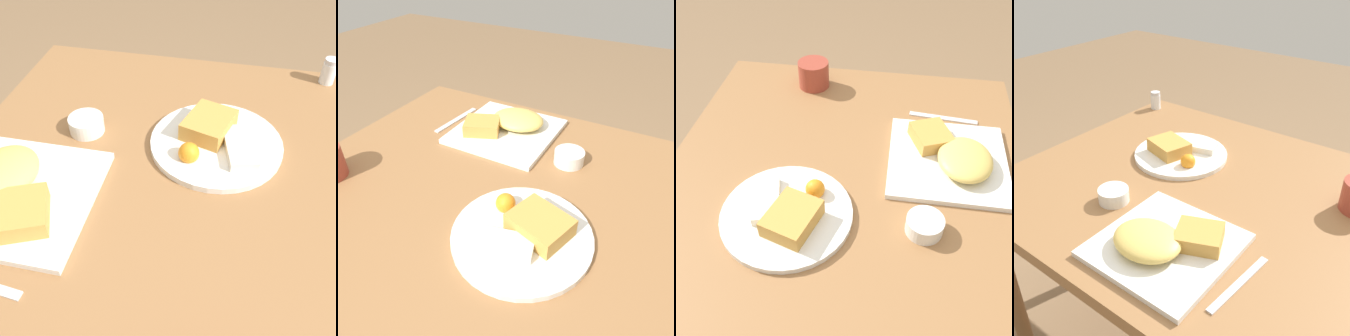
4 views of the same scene
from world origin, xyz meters
The scene contains 6 objects.
ground_plane centered at (0.00, 0.00, 0.00)m, with size 8.00×8.00×0.00m, color #846647.
dining_table centered at (0.00, 0.00, 0.63)m, with size 1.00×0.88×0.71m.
plate_square_near centered at (0.09, -0.26, 0.73)m, with size 0.29×0.29×0.06m.
plate_oval_far centered at (-0.13, 0.10, 0.72)m, with size 0.29×0.29×0.05m.
sauce_ramekin centered at (-0.12, -0.19, 0.73)m, with size 0.08×0.08×0.04m.
butter_knife centered at (0.28, -0.24, 0.71)m, with size 0.03×0.19×0.00m.
Camera 2 is at (-0.32, 0.51, 1.22)m, focal length 35.00 mm.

